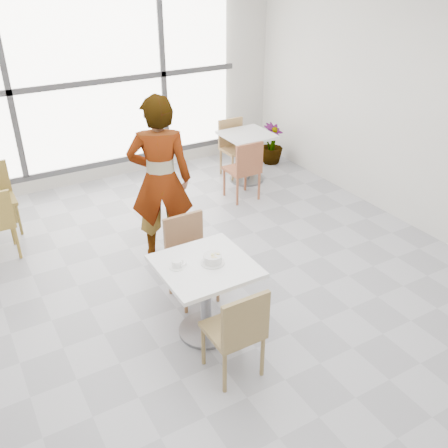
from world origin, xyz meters
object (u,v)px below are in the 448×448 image
main_table (206,286)px  chair_near (238,329)px  coffee_cup (177,264)px  bg_chair_right_near (245,167)px  oatmeal_bowl (213,259)px  bg_table_right (247,150)px  bg_chair_right_far (234,144)px  plant_right (272,144)px  chair_far (189,252)px  person (160,180)px

main_table → chair_near: bearing=-93.6°
coffee_cup → bg_chair_right_near: bearing=46.2°
chair_near → oatmeal_bowl: (0.10, 0.60, 0.29)m
chair_near → oatmeal_bowl: chair_near is taller
bg_chair_right_near → coffee_cup: bearing=46.2°
bg_table_right → bg_chair_right_near: bearing=-124.8°
bg_chair_right_far → plant_right: (0.79, 0.09, -0.17)m
chair_near → chair_far: bearing=-98.3°
bg_chair_right_near → bg_chair_right_far: same height
main_table → chair_near: size_ratio=0.92×
person → coffee_cup: bearing=95.9°
oatmeal_bowl → main_table: bearing=164.8°
person → plant_right: 3.28m
chair_far → person: bearing=84.0°
oatmeal_bowl → coffee_cup: (-0.30, 0.10, -0.01)m
plant_right → bg_chair_right_near: bearing=-139.6°
bg_chair_right_far → coffee_cup: bearing=-128.5°
main_table → plant_right: main_table is taller
bg_table_right → chair_far: bearing=-133.7°
bg_table_right → bg_chair_right_far: 0.32m
oatmeal_bowl → bg_chair_right_far: (2.09, 3.10, -0.29)m
oatmeal_bowl → bg_table_right: oatmeal_bowl is taller
chair_near → chair_far: same height
person → main_table: bearing=105.6°
chair_near → chair_far: size_ratio=1.00×
oatmeal_bowl → bg_chair_right_near: size_ratio=0.24×
bg_chair_right_far → main_table: bearing=-125.0°
main_table → bg_table_right: bearing=51.5°
main_table → chair_far: chair_far is taller
coffee_cup → person: size_ratio=0.08×
main_table → coffee_cup: size_ratio=5.03×
oatmeal_bowl → person: person is taller
chair_far → coffee_cup: (-0.37, -0.53, 0.28)m
chair_near → coffee_cup: (-0.19, 0.69, 0.28)m
chair_near → bg_chair_right_far: (2.20, 3.69, 0.00)m
plant_right → bg_chair_right_far: bearing=-173.6°
bg_table_right → plant_right: 0.86m
chair_far → bg_chair_right_far: bearing=50.7°
chair_near → oatmeal_bowl: 0.67m
oatmeal_bowl → person: size_ratio=0.11×
chair_near → bg_table_right: size_ratio=1.16×
chair_near → bg_table_right: (2.24, 3.38, -0.01)m
person → bg_chair_right_far: bearing=-115.2°
oatmeal_bowl → chair_far: bearing=83.3°
bg_chair_right_near → plant_right: 1.50m
chair_far → coffee_cup: chair_far is taller
bg_table_right → oatmeal_bowl: bearing=-127.5°
bg_chair_right_far → chair_near: bearing=-120.7°
chair_near → plant_right: 4.82m
bg_chair_right_near → bg_chair_right_far: bearing=-111.9°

